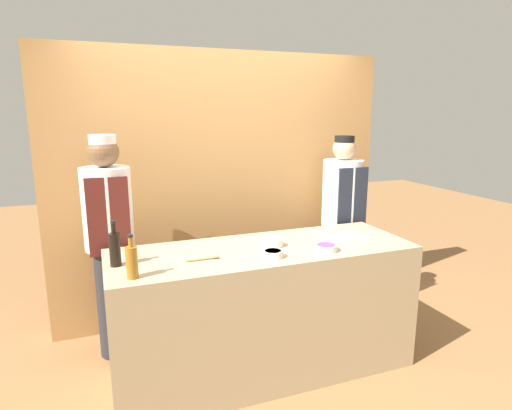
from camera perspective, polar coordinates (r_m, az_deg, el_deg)
ground_plane at (r=3.44m, az=0.95°, el=-20.81°), size 14.00×14.00×0.00m
cabinet_wall at (r=3.93m, az=-4.57°, el=2.29°), size 3.03×0.18×2.40m
counter at (r=3.21m, az=0.98°, el=-13.76°), size 2.15×0.75×0.94m
sauce_bowl_purple at (r=3.01m, az=9.32°, el=-5.59°), size 0.16×0.16×0.04m
sauce_bowl_red at (r=2.84m, az=2.28°, el=-6.48°), size 0.13×0.13×0.05m
sauce_bowl_green at (r=3.07m, az=2.19°, el=-4.94°), size 0.16×0.16×0.05m
cutting_board at (r=3.33m, az=11.93°, el=-4.16°), size 0.29×0.21×0.02m
bottle_amber at (r=2.57m, az=-16.23°, el=-7.22°), size 0.07×0.07×0.26m
bottle_soy at (r=2.80m, az=-18.31°, el=-5.51°), size 0.07×0.07×0.29m
wooden_spoon at (r=2.82m, az=-6.61°, el=-7.06°), size 0.22×0.04×0.02m
chef_left at (r=3.42m, az=-18.90°, el=-4.42°), size 0.36×0.36×1.72m
chef_right at (r=4.00m, az=11.29°, el=-2.01°), size 0.36×0.36×1.68m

